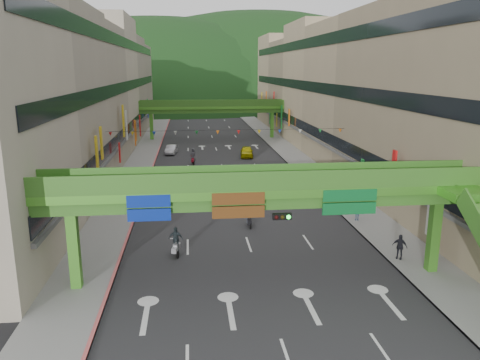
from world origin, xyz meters
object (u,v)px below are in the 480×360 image
at_px(scooter_rider_near, 249,216).
at_px(car_silver, 171,149).
at_px(overpass_near, 279,202).
at_px(scooter_rider_mid, 249,175).
at_px(car_yellow, 247,152).
at_px(pedestrian_red, 433,247).

distance_m(scooter_rider_near, car_silver, 35.27).
bearing_deg(overpass_near, scooter_rider_mid, 86.70).
bearing_deg(car_yellow, overpass_near, -88.59).
relative_size(scooter_rider_mid, car_silver, 0.51).
distance_m(overpass_near, pedestrian_red, 12.35).
bearing_deg(scooter_rider_near, overpass_near, -87.94).
height_order(car_silver, car_yellow, car_yellow).
bearing_deg(overpass_near, car_yellow, 85.66).
height_order(overpass_near, scooter_rider_near, overpass_near).
relative_size(overpass_near, car_yellow, 6.20).
xyz_separation_m(car_yellow, pedestrian_red, (8.13, -38.78, 0.12)).
distance_m(scooter_rider_near, scooter_rider_mid, 14.56).
bearing_deg(overpass_near, scooter_rider_near, 92.06).
bearing_deg(car_silver, scooter_rider_mid, -57.17).
bearing_deg(car_silver, scooter_rider_near, -69.92).
bearing_deg(pedestrian_red, scooter_rider_near, 142.95).
distance_m(scooter_rider_mid, car_silver, 22.10).
xyz_separation_m(scooter_rider_near, pedestrian_red, (11.65, -7.99, -0.04)).
distance_m(overpass_near, car_silver, 45.98).
bearing_deg(car_yellow, scooter_rider_near, -90.78).
relative_size(overpass_near, scooter_rider_mid, 13.45).
relative_size(overpass_near, car_silver, 6.81).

